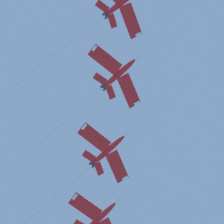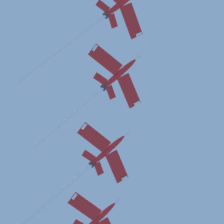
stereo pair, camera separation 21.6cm
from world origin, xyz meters
name	(u,v)px [view 2 (the right image)]	position (x,y,z in m)	size (l,w,h in m)	color
jet_lead	(104,17)	(10.36, 1.32, 111.13)	(40.22, 20.12, 17.66)	red
jet_second	(107,84)	(18.51, -13.40, 105.70)	(34.53, 20.07, 16.48)	red
jet_third	(92,164)	(32.81, -28.71, 99.92)	(34.45, 20.11, 16.26)	red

